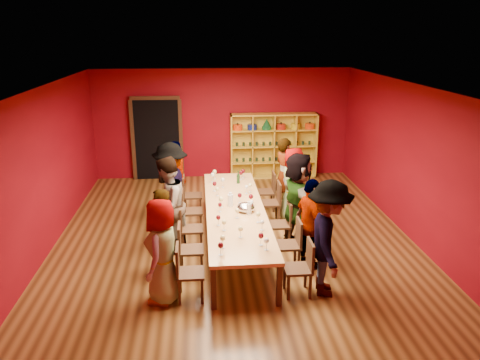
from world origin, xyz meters
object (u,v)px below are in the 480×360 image
person_left_4 (177,178)px  person_right_4 (284,174)px  chair_person_right_0 (303,265)px  wine_bottle (238,179)px  tasting_table (235,211)px  chair_person_right_3 (274,200)px  chair_person_left_3 (188,209)px  chair_person_left_4 (189,193)px  chair_person_right_2 (283,221)px  person_left_1 (160,233)px  shelving_unit (273,143)px  spittoon_bowl (246,207)px  person_left_3 (171,188)px  chair_person_right_1 (292,242)px  chair_person_left_1 (186,246)px  person_right_3 (293,185)px  person_right_1 (310,224)px  person_left_0 (162,251)px  person_left_2 (167,206)px  chair_person_right_4 (269,189)px  chair_person_left_2 (187,226)px  person_right_2 (298,200)px  person_right_0 (329,239)px  chair_person_left_0 (185,270)px

person_left_4 → person_right_4: (2.43, 0.11, -0.00)m
chair_person_right_0 → wine_bottle: wine_bottle is taller
tasting_table → chair_person_right_3: bearing=49.2°
chair_person_left_3 → wine_bottle: wine_bottle is taller
chair_person_left_4 → chair_person_right_2: bearing=-44.4°
person_left_1 → chair_person_right_2: (2.24, 0.93, -0.27)m
shelving_unit → spittoon_bowl: shelving_unit is taller
chair_person_left_3 → spittoon_bowl: 1.45m
chair_person_right_3 → spittoon_bowl: size_ratio=2.64×
person_left_3 → chair_person_right_1: (2.15, -1.73, -0.44)m
tasting_table → chair_person_right_0: size_ratio=5.06×
person_right_4 → chair_person_left_1: bearing=126.2°
chair_person_right_1 → person_right_3: size_ratio=0.54×
person_left_4 → person_right_3: (2.49, -0.61, -0.03)m
shelving_unit → person_right_1: bearing=-92.0°
person_left_0 → person_right_3: bearing=152.1°
chair_person_left_3 → chair_person_right_1: size_ratio=1.00×
person_left_2 → chair_person_right_1: size_ratio=2.05×
chair_person_right_1 → wine_bottle: 2.64m
person_right_1 → wine_bottle: bearing=9.5°
person_right_1 → chair_person_right_4: (-0.30, 2.79, -0.31)m
chair_person_left_4 → person_right_3: person_right_3 is taller
person_left_2 → person_right_4: person_left_2 is taller
chair_person_left_4 → wine_bottle: wine_bottle is taller
shelving_unit → chair_person_left_2: bearing=-117.2°
tasting_table → person_right_2: size_ratio=2.44×
tasting_table → person_right_3: (1.32, 1.05, 0.12)m
person_right_3 → chair_person_right_0: bearing=149.7°
person_left_1 → chair_person_right_4: (2.24, 2.82, -0.27)m
chair_person_left_4 → person_right_0: (2.20, -3.52, 0.43)m
chair_person_right_0 → chair_person_left_2: bearing=137.3°
shelving_unit → person_right_0: size_ratio=1.29×
person_left_1 → person_left_2: (0.06, 0.87, 0.15)m
person_left_3 → person_left_1: bearing=-0.6°
chair_person_left_2 → person_left_4: bearing=98.1°
person_left_3 → chair_person_right_2: size_ratio=2.11×
person_left_0 → chair_person_right_2: bearing=142.4°
person_left_1 → wine_bottle: 2.97m
chair_person_left_3 → chair_person_right_2: same height
chair_person_right_0 → spittoon_bowl: size_ratio=2.64×
person_left_1 → person_left_2: size_ratio=0.84×
chair_person_left_0 → tasting_table: bearing=63.8°
tasting_table → person_left_3: bearing=150.0°
person_left_1 → spittoon_bowl: size_ratio=4.53×
chair_person_right_2 → chair_person_right_3: size_ratio=1.00×
chair_person_left_0 → chair_person_right_1: 2.00m
chair_person_right_0 → person_right_4: bearing=84.5°
person_left_0 → chair_person_right_3: (2.15, 2.90, -0.32)m
person_left_3 → tasting_table: bearing=62.4°
person_left_3 → chair_person_right_3: bearing=101.4°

